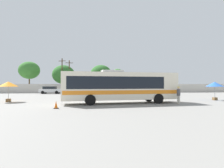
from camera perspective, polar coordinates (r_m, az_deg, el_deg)
ground_plane at (r=29.59m, az=0.14°, el=-3.97°), size 300.00×300.00×0.00m
perimeter_wall at (r=42.47m, az=-1.60°, el=-1.38°), size 80.00×0.30×2.06m
coach_bus_cream_orange at (r=19.06m, az=2.31°, el=-0.56°), size 12.35×4.01×3.48m
attendant_by_bus_door at (r=19.80m, az=20.33°, el=-3.01°), size 0.48×0.48×1.77m
vendor_umbrella_near_gate_blue at (r=26.13m, az=29.78°, el=-0.17°), size 2.10×2.10×2.31m
vendor_umbrella_secondary_orange at (r=23.84m, az=-29.98°, el=-0.13°), size 2.10×2.10×2.33m
parked_car_leftmost_white at (r=40.27m, az=-18.88°, el=-1.76°), size 4.65×2.12×1.54m
parked_car_second_maroon at (r=39.26m, az=-10.19°, el=-1.84°), size 4.43×2.01×1.49m
parked_car_third_grey at (r=39.24m, az=-0.88°, el=-1.86°), size 4.53×2.02×1.45m
parked_car_rightmost_red at (r=40.54m, az=7.70°, el=-1.76°), size 4.27×2.13×1.54m
utility_pole_near at (r=45.38m, az=-13.39°, el=2.59°), size 1.80×0.25×7.84m
utility_pole_far at (r=44.70m, az=-15.54°, el=2.84°), size 1.77×0.59×8.17m
roadside_tree_left at (r=49.95m, az=-24.72°, el=3.95°), size 5.12×5.12×7.68m
roadside_tree_midleft at (r=47.22m, az=-15.09°, el=2.89°), size 5.62×5.62×6.83m
roadside_tree_midright at (r=48.16m, az=-3.50°, el=3.13°), size 5.71×5.71×7.11m
roadside_tree_right at (r=47.27m, az=1.78°, el=3.09°), size 3.28×3.28×6.03m
traffic_cone_on_apron at (r=15.76m, az=-17.30°, el=-6.34°), size 0.36×0.36×0.64m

